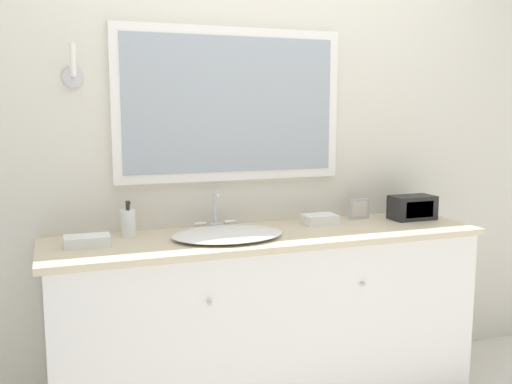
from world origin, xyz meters
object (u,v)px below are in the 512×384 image
(sink_basin, at_px, (227,234))
(picture_frame, at_px, (359,209))
(appliance_box, at_px, (412,208))
(soap_bottle, at_px, (128,223))

(sink_basin, bearing_deg, picture_frame, 13.14)
(appliance_box, xyz_separation_m, picture_frame, (-0.26, 0.10, -0.01))
(appliance_box, bearing_deg, sink_basin, -175.56)
(soap_bottle, bearing_deg, sink_basin, -21.90)
(sink_basin, xyz_separation_m, soap_bottle, (-0.42, 0.17, 0.05))
(picture_frame, bearing_deg, soap_bottle, -179.26)
(appliance_box, relative_size, picture_frame, 1.93)
(sink_basin, height_order, soap_bottle, sink_basin)
(sink_basin, xyz_separation_m, appliance_box, (1.05, 0.08, 0.04))
(sink_basin, relative_size, picture_frame, 4.27)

